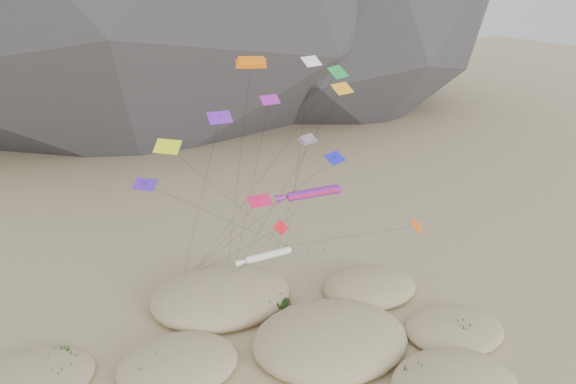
% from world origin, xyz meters
% --- Properties ---
extents(dunes, '(51.36, 37.79, 3.88)m').
position_xyz_m(dunes, '(-2.16, 4.25, 0.73)').
color(dunes, '#CCB789').
rests_on(dunes, ground).
extents(dune_grass, '(39.90, 29.26, 1.46)m').
position_xyz_m(dune_grass, '(-1.10, 2.76, 0.84)').
color(dune_grass, black).
rests_on(dune_grass, ground).
extents(kite_stakes, '(19.61, 5.70, 0.30)m').
position_xyz_m(kite_stakes, '(2.01, 23.83, 0.15)').
color(kite_stakes, '#3F2D1E').
rests_on(kite_stakes, ground).
extents(rainbow_tube_kite, '(7.10, 13.97, 14.15)m').
position_xyz_m(rainbow_tube_kite, '(5.19, 12.71, 13.35)').
color(rainbow_tube_kite, '#FF1A41').
rests_on(rainbow_tube_kite, ground).
extents(white_tube_kite, '(5.83, 12.79, 9.32)m').
position_xyz_m(white_tube_kite, '(-1.11, 9.66, 8.74)').
color(white_tube_kite, white).
rests_on(white_tube_kite, ground).
extents(orange_parafoil, '(2.98, 14.61, 27.76)m').
position_xyz_m(orange_parafoil, '(-1.16, 12.49, 26.93)').
color(orange_parafoil, orange).
rests_on(orange_parafoil, ground).
extents(multi_parafoil, '(2.68, 13.39, 19.45)m').
position_xyz_m(multi_parafoil, '(5.22, 13.68, 18.77)').
color(multi_parafoil, '#FF471A').
rests_on(multi_parafoil, ground).
extents(delta_kites, '(29.53, 20.53, 26.94)m').
position_xyz_m(delta_kites, '(1.87, 11.33, 19.05)').
color(delta_kites, '#D2134B').
rests_on(delta_kites, ground).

